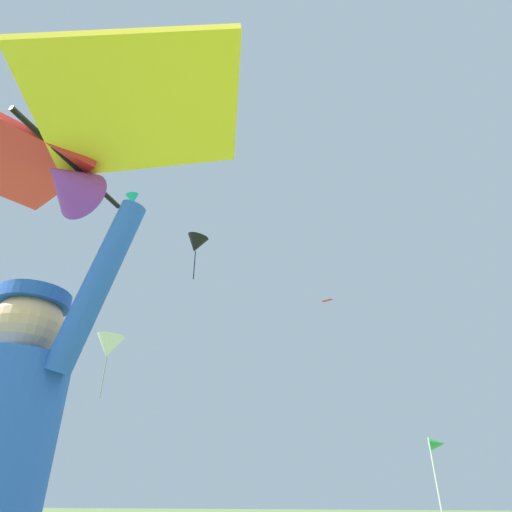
# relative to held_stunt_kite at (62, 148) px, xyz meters

# --- Properties ---
(held_stunt_kite) EXTENTS (1.74, 0.94, 0.40)m
(held_stunt_kite) POSITION_rel_held_stunt_kite_xyz_m (0.00, 0.00, 0.00)
(held_stunt_kite) COLOR black
(distant_kite_white_low_right) EXTENTS (1.53, 1.45, 2.97)m
(distant_kite_white_low_right) POSITION_rel_held_stunt_kite_xyz_m (-11.38, 15.51, 4.99)
(distant_kite_white_low_right) COLOR white
(distant_kite_teal_low_left) EXTENTS (0.96, 1.02, 1.58)m
(distant_kite_teal_low_left) POSITION_rel_held_stunt_kite_xyz_m (-10.63, 14.39, 12.57)
(distant_kite_teal_low_left) COLOR #19B2AD
(distant_kite_red_high_left) EXTENTS (0.72, 0.71, 0.24)m
(distant_kite_red_high_left) POSITION_rel_held_stunt_kite_xyz_m (-1.60, 19.66, 7.77)
(distant_kite_red_high_left) COLOR red
(distant_kite_black_mid_left) EXTENTS (1.53, 1.40, 2.63)m
(distant_kite_black_mid_left) POSITION_rel_held_stunt_kite_xyz_m (-7.63, 16.21, 10.29)
(distant_kite_black_mid_left) COLOR black
(marker_flag) EXTENTS (0.30, 0.24, 2.06)m
(marker_flag) POSITION_rel_held_stunt_kite_xyz_m (1.74, 8.79, -0.47)
(marker_flag) COLOR silver
(marker_flag) RESTS_ON ground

